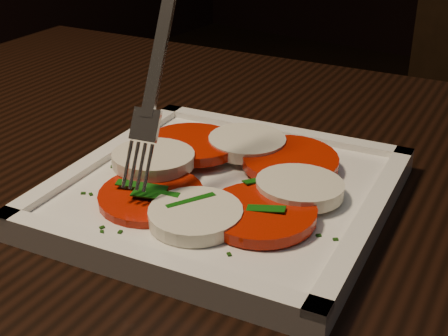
{
  "coord_description": "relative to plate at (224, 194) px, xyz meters",
  "views": [
    {
      "loc": [
        -0.01,
        -0.41,
        0.99
      ],
      "look_at": [
        -0.26,
        -0.06,
        0.78
      ],
      "focal_mm": 50.0,
      "sensor_mm": 36.0,
      "label": 1
    }
  ],
  "objects": [
    {
      "name": "caprese_salad",
      "position": [
        -0.0,
        -0.0,
        0.02
      ],
      "size": [
        0.21,
        0.21,
        0.02
      ],
      "color": "#B91304",
      "rests_on": "plate"
    },
    {
      "name": "fork",
      "position": [
        -0.04,
        -0.01,
        0.11
      ],
      "size": [
        0.06,
        0.1,
        0.17
      ],
      "primitive_type": null,
      "rotation": [
        0.0,
        0.0,
        0.23
      ],
      "color": "white",
      "rests_on": "caprese_salad"
    },
    {
      "name": "plate",
      "position": [
        0.0,
        0.0,
        0.0
      ],
      "size": [
        0.28,
        0.28,
        0.01
      ],
      "primitive_type": "cube",
      "rotation": [
        0.0,
        0.0,
        0.16
      ],
      "color": "white",
      "rests_on": "table"
    }
  ]
}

